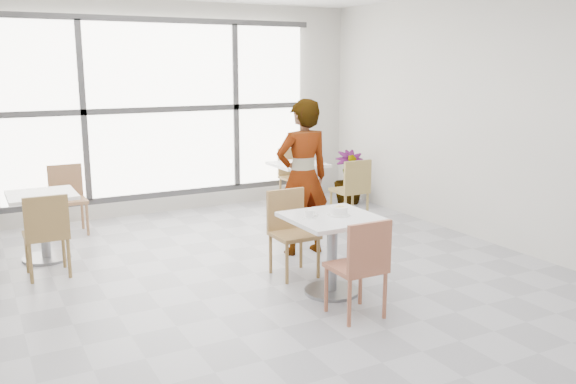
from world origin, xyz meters
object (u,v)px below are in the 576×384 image
bg_chair_right_near (353,187)px  main_table (332,240)px  person (303,178)px  bg_chair_left_far (67,194)px  plant_right (349,177)px  bg_chair_right_far (294,172)px  coffee_cup (309,214)px  chair_far (290,226)px  bg_chair_left_near (46,230)px  bg_table_left (43,217)px  chair_near (361,262)px  oatmeal_bowl (339,211)px  bg_table_right (298,181)px

bg_chair_right_near → main_table: bearing=51.7°
person → bg_chair_right_near: 1.59m
bg_chair_left_far → plant_right: bg_chair_left_far is taller
bg_chair_right_far → coffee_cup: bearing=-116.5°
chair_far → bg_chair_left_near: same height
coffee_cup → bg_table_left: coffee_cup is taller
chair_far → bg_chair_left_far: same height
chair_far → coffee_cup: chair_far is taller
chair_near → bg_table_left: chair_near is taller
bg_chair_right_far → oatmeal_bowl: bearing=-112.1°
chair_near → bg_chair_right_far: 4.32m
oatmeal_bowl → bg_table_right: 3.05m
chair_near → person: person is taller
chair_far → plant_right: 3.37m
bg_chair_left_near → bg_chair_right_far: same height
chair_far → main_table: bearing=-83.0°
coffee_cup → bg_table_right: 3.13m
chair_near → person: bearing=-104.3°
bg_chair_left_near → bg_chair_right_near: same height
bg_chair_left_far → plant_right: bearing=-4.0°
chair_far → bg_table_left: bearing=142.3°
chair_far → bg_chair_left_near: bearing=155.2°
oatmeal_bowl → bg_table_right: size_ratio=0.28×
chair_far → oatmeal_bowl: size_ratio=4.14×
chair_far → person: 0.80m
coffee_cup → bg_chair_right_far: size_ratio=0.18×
bg_chair_right_near → bg_table_right: bearing=-59.4°
main_table → bg_table_left: bearing=133.9°
oatmeal_bowl → bg_chair_right_far: 3.69m
chair_near → bg_table_right: (1.30, 3.44, -0.01)m
person → bg_table_left: person is taller
main_table → bg_chair_right_far: size_ratio=0.92×
bg_table_left → bg_chair_right_near: (3.90, -0.27, 0.01)m
oatmeal_bowl → plant_right: (2.19, 3.09, -0.38)m
person → bg_chair_right_far: size_ratio=2.02×
bg_table_left → plant_right: (4.51, 0.74, -0.08)m
chair_far → bg_table_right: 2.51m
bg_chair_left_near → bg_chair_left_far: bearing=-105.0°
oatmeal_bowl → person: (0.30, 1.21, 0.09)m
oatmeal_bowl → person: size_ratio=0.12×
coffee_cup → bg_chair_right_near: (1.86, 2.03, -0.28)m
chair_near → bg_chair_left_near: (-2.20, 2.32, 0.00)m
person → bg_chair_left_far: bearing=-42.1°
person → main_table: bearing=75.3°
bg_table_right → bg_chair_left_near: (-3.51, -1.12, 0.01)m
main_table → bg_chair_left_near: bg_chair_left_near is taller
chair_far → bg_chair_right_far: bearing=60.7°
coffee_cup → bg_chair_left_far: 3.72m
coffee_cup → plant_right: bearing=50.9°
bg_chair_right_near → chair_far: bearing=39.3°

